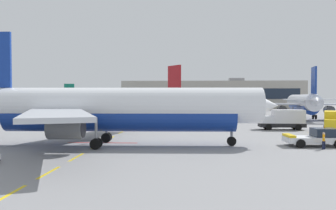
{
  "coord_description": "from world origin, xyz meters",
  "views": [
    {
      "loc": [
        27.56,
        -17.26,
        5.32
      ],
      "look_at": [
        25.54,
        20.68,
        4.33
      ],
      "focal_mm": 37.58,
      "sensor_mm": 36.0,
      "label": 1
    }
  ],
  "objects_px": {
    "airliner_far_center": "(303,103)",
    "catering_truck": "(334,122)",
    "fuel_service_truck": "(283,119)",
    "airliner_mid_left": "(143,104)",
    "ground_crew_worker": "(324,140)",
    "airliner_far_right": "(100,102)",
    "airliner_foreground": "(115,109)",
    "pushback_tug": "(316,138)"
  },
  "relations": [
    {
      "from": "airliner_far_center",
      "to": "catering_truck",
      "type": "bearing_deg",
      "value": -100.93
    },
    {
      "from": "catering_truck",
      "to": "fuel_service_truck",
      "type": "xyz_separation_m",
      "value": [
        -5.63,
        5.24,
        0.0
      ]
    },
    {
      "from": "airliner_mid_left",
      "to": "ground_crew_worker",
      "type": "bearing_deg",
      "value": -59.47
    },
    {
      "from": "ground_crew_worker",
      "to": "airliner_mid_left",
      "type": "bearing_deg",
      "value": 120.53
    },
    {
      "from": "airliner_mid_left",
      "to": "airliner_far_center",
      "type": "distance_m",
      "value": 37.6
    },
    {
      "from": "airliner_far_right",
      "to": "ground_crew_worker",
      "type": "height_order",
      "value": "airliner_far_right"
    },
    {
      "from": "airliner_foreground",
      "to": "catering_truck",
      "type": "height_order",
      "value": "airliner_foreground"
    },
    {
      "from": "airliner_foreground",
      "to": "ground_crew_worker",
      "type": "bearing_deg",
      "value": -4.53
    },
    {
      "from": "airliner_far_right",
      "to": "catering_truck",
      "type": "height_order",
      "value": "airliner_far_right"
    },
    {
      "from": "airliner_far_right",
      "to": "catering_truck",
      "type": "xyz_separation_m",
      "value": [
        50.92,
        -69.96,
        -1.43
      ]
    },
    {
      "from": "airliner_mid_left",
      "to": "catering_truck",
      "type": "relative_size",
      "value": 3.84
    },
    {
      "from": "airliner_mid_left",
      "to": "airliner_far_center",
      "type": "height_order",
      "value": "airliner_far_center"
    },
    {
      "from": "airliner_foreground",
      "to": "fuel_service_truck",
      "type": "xyz_separation_m",
      "value": [
        22.87,
        18.8,
        -2.3
      ]
    },
    {
      "from": "pushback_tug",
      "to": "airliner_far_center",
      "type": "xyz_separation_m",
      "value": [
        13.44,
        45.94,
        2.7
      ]
    },
    {
      "from": "pushback_tug",
      "to": "airliner_far_center",
      "type": "distance_m",
      "value": 47.94
    },
    {
      "from": "airliner_mid_left",
      "to": "catering_truck",
      "type": "xyz_separation_m",
      "value": [
        30.03,
        -23.48,
        -1.88
      ]
    },
    {
      "from": "airliner_foreground",
      "to": "airliner_mid_left",
      "type": "xyz_separation_m",
      "value": [
        -1.54,
        37.04,
        -0.42
      ]
    },
    {
      "from": "airliner_foreground",
      "to": "pushback_tug",
      "type": "bearing_deg",
      "value": 1.53
    },
    {
      "from": "fuel_service_truck",
      "to": "airliner_mid_left",
      "type": "bearing_deg",
      "value": 143.22
    },
    {
      "from": "pushback_tug",
      "to": "airliner_far_right",
      "type": "xyz_separation_m",
      "value": [
        -43.84,
        82.94,
        2.18
      ]
    },
    {
      "from": "catering_truck",
      "to": "airliner_far_right",
      "type": "bearing_deg",
      "value": 126.05
    },
    {
      "from": "fuel_service_truck",
      "to": "ground_crew_worker",
      "type": "height_order",
      "value": "fuel_service_truck"
    },
    {
      "from": "airliner_foreground",
      "to": "airliner_mid_left",
      "type": "bearing_deg",
      "value": 92.38
    },
    {
      "from": "ground_crew_worker",
      "to": "fuel_service_truck",
      "type": "bearing_deg",
      "value": 85.65
    },
    {
      "from": "catering_truck",
      "to": "ground_crew_worker",
      "type": "distance_m",
      "value": 16.87
    },
    {
      "from": "pushback_tug",
      "to": "airliner_mid_left",
      "type": "relative_size",
      "value": 0.21
    },
    {
      "from": "catering_truck",
      "to": "fuel_service_truck",
      "type": "relative_size",
      "value": 1.05
    },
    {
      "from": "airliner_far_center",
      "to": "fuel_service_truck",
      "type": "distance_m",
      "value": 30.26
    },
    {
      "from": "pushback_tug",
      "to": "airliner_mid_left",
      "type": "distance_m",
      "value": 43.17
    },
    {
      "from": "airliner_mid_left",
      "to": "fuel_service_truck",
      "type": "relative_size",
      "value": 4.03
    },
    {
      "from": "airliner_far_center",
      "to": "airliner_far_right",
      "type": "xyz_separation_m",
      "value": [
        -57.28,
        37.0,
        -0.52
      ]
    },
    {
      "from": "airliner_far_center",
      "to": "ground_crew_worker",
      "type": "relative_size",
      "value": 18.59
    },
    {
      "from": "catering_truck",
      "to": "fuel_service_truck",
      "type": "height_order",
      "value": "same"
    },
    {
      "from": "airliner_foreground",
      "to": "airliner_mid_left",
      "type": "height_order",
      "value": "airliner_foreground"
    },
    {
      "from": "pushback_tug",
      "to": "airliner_mid_left",
      "type": "xyz_separation_m",
      "value": [
        -22.95,
        36.47,
        2.63
      ]
    },
    {
      "from": "airliner_mid_left",
      "to": "airliner_far_center",
      "type": "xyz_separation_m",
      "value": [
        36.39,
        9.47,
        0.07
      ]
    },
    {
      "from": "airliner_far_center",
      "to": "ground_crew_worker",
      "type": "height_order",
      "value": "airliner_far_center"
    },
    {
      "from": "pushback_tug",
      "to": "ground_crew_worker",
      "type": "distance_m",
      "value": 2.27
    },
    {
      "from": "airliner_mid_left",
      "to": "fuel_service_truck",
      "type": "xyz_separation_m",
      "value": [
        24.4,
        -18.24,
        -1.88
      ]
    },
    {
      "from": "airliner_far_right",
      "to": "catering_truck",
      "type": "relative_size",
      "value": 3.67
    },
    {
      "from": "pushback_tug",
      "to": "catering_truck",
      "type": "relative_size",
      "value": 0.82
    },
    {
      "from": "pushback_tug",
      "to": "airliner_far_center",
      "type": "bearing_deg",
      "value": 73.69
    }
  ]
}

